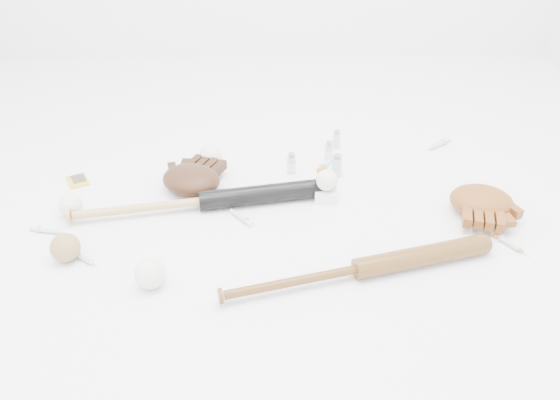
{
  "coord_description": "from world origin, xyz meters",
  "views": [
    {
      "loc": [
        -0.0,
        -1.41,
        1.01
      ],
      "look_at": [
        0.02,
        0.0,
        0.06
      ],
      "focal_mm": 35.0,
      "sensor_mm": 36.0,
      "label": 1
    }
  ],
  "objects_px": {
    "pedestal": "(326,194)",
    "bat_wood": "(358,269)",
    "glove_dark": "(191,179)",
    "bat_dark": "(202,201)"
  },
  "relations": [
    {
      "from": "glove_dark",
      "to": "bat_wood",
      "type": "bearing_deg",
      "value": -17.35
    },
    {
      "from": "bat_wood",
      "to": "pedestal",
      "type": "xyz_separation_m",
      "value": [
        -0.05,
        0.39,
        -0.01
      ]
    },
    {
      "from": "pedestal",
      "to": "bat_wood",
      "type": "bearing_deg",
      "value": -82.18
    },
    {
      "from": "bat_wood",
      "to": "glove_dark",
      "type": "relative_size",
      "value": 3.4
    },
    {
      "from": "bat_wood",
      "to": "bat_dark",
      "type": "bearing_deg",
      "value": 128.84
    },
    {
      "from": "glove_dark",
      "to": "pedestal",
      "type": "height_order",
      "value": "glove_dark"
    },
    {
      "from": "bat_dark",
      "to": "bat_wood",
      "type": "xyz_separation_m",
      "value": [
        0.46,
        -0.33,
        -0.0
      ]
    },
    {
      "from": "glove_dark",
      "to": "bat_dark",
      "type": "bearing_deg",
      "value": -43.27
    },
    {
      "from": "bat_wood",
      "to": "glove_dark",
      "type": "height_order",
      "value": "glove_dark"
    },
    {
      "from": "bat_dark",
      "to": "glove_dark",
      "type": "bearing_deg",
      "value": 101.95
    }
  ]
}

